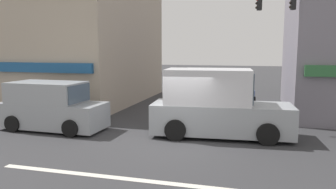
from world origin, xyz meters
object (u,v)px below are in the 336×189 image
traffic_light_mast (308,35)px  sedan_approaching_near (238,98)px  utility_pole_near_left (60,36)px  box_truck_crossing_center (216,106)px  van_parked_curbside (52,107)px  street_tree (332,46)px

traffic_light_mast → sedan_approaching_near: traffic_light_mast is taller
utility_pole_near_left → box_truck_crossing_center: (8.83, -2.66, -3.00)m
utility_pole_near_left → box_truck_crossing_center: size_ratio=1.43×
van_parked_curbside → box_truck_crossing_center: (7.18, 0.76, 0.25)m
traffic_light_mast → van_parked_curbside: 11.76m
traffic_light_mast → box_truck_crossing_center: 5.32m
street_tree → van_parked_curbside: size_ratio=1.14×
street_tree → sedan_approaching_near: 5.72m
utility_pole_near_left → traffic_light_mast: (12.50, -0.14, -0.08)m
traffic_light_mast → van_parked_curbside: size_ratio=1.33×
traffic_light_mast → utility_pole_near_left: bearing=179.3°
utility_pole_near_left → traffic_light_mast: utility_pole_near_left is taller
sedan_approaching_near → street_tree: bearing=0.3°
sedan_approaching_near → van_parked_curbside: bearing=-137.8°
traffic_light_mast → box_truck_crossing_center: size_ratio=1.08×
utility_pole_near_left → sedan_approaching_near: utility_pole_near_left is taller
van_parked_curbside → street_tree: bearing=29.1°
traffic_light_mast → street_tree: bearing=65.1°
street_tree → traffic_light_mast: bearing=-114.9°
traffic_light_mast → box_truck_crossing_center: bearing=-145.6°
van_parked_curbside → box_truck_crossing_center: bearing=6.1°
traffic_light_mast → box_truck_crossing_center: (-3.67, -2.51, -2.92)m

